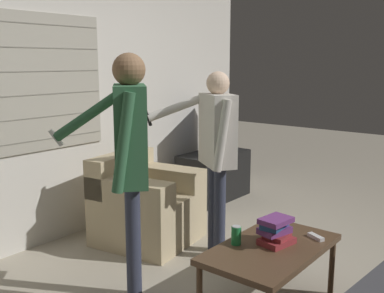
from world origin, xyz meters
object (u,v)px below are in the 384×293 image
Objects in this scene: book_stack at (276,231)px; floor_fan at (180,204)px; armchair_beige at (145,205)px; tv at (214,129)px; person_left_standing at (129,149)px; spare_remote at (316,237)px; coffee_table at (271,252)px; person_right_standing at (216,142)px; soda_can at (236,235)px.

book_stack is 0.67× the size of floor_fan.
tv reaches higher than armchair_beige.
person_left_standing is 12.58× the size of spare_remote.
coffee_table is at bearing -104.67° from person_left_standing.
person_right_standing is at bearing 104.27° from spare_remote.
tv is 4.68× the size of soda_can.
armchair_beige is 0.59× the size of person_right_standing.
armchair_beige reaches higher than coffee_table.
person_left_standing is at bearing 154.86° from spare_remote.
book_stack is at bearing -6.28° from coffee_table.
tv is 2.49m from person_left_standing.
armchair_beige is 6.87× the size of spare_remote.
floor_fan is (-0.85, -0.19, -0.67)m from tv.
book_stack reaches higher than soda_can.
armchair_beige is at bearing 70.96° from soda_can.
armchair_beige is 1.33m from person_left_standing.
coffee_table is at bearing -176.72° from person_right_standing.
tv is (1.44, 0.27, 0.52)m from armchair_beige.
spare_remote is at bearing -33.54° from book_stack.
book_stack is (-1.72, -1.77, -0.31)m from tv.
armchair_beige is 1.68m from spare_remote.
person_right_standing reaches higher than tv.
coffee_table is at bearing -57.91° from soda_can.
person_right_standing reaches higher than spare_remote.
armchair_beige reaches higher than book_stack.
tv is (1.77, 1.77, 0.45)m from coffee_table.
person_left_standing reaches higher than floor_fan.
soda_can is 0.93× the size of spare_remote.
tv is at bearing -18.91° from person_right_standing.
coffee_table is 2.54m from tv.
person_right_standing is 12.41× the size of soda_can.
person_left_standing is 0.90m from soda_can.
person_left_standing is 1.08× the size of person_right_standing.
tv is 0.38× the size of person_right_standing.
tv is at bearing 12.55° from floor_fan.
armchair_beige is 1.54m from coffee_table.
soda_can is 0.32× the size of floor_fan.
book_stack reaches higher than spare_remote.
armchair_beige is 1.55m from tv.
person_right_standing is at bearing -119.32° from floor_fan.
armchair_beige reaches higher than soda_can.
floor_fan is at bearing 61.21° from book_stack.
tv is 1.61m from person_right_standing.
coffee_table is at bearing 67.88° from armchair_beige.
soda_can is at bearing -104.40° from person_left_standing.
floor_fan is at bearing 95.33° from spare_remote.
person_right_standing reaches higher than book_stack.
person_left_standing is 4.38× the size of floor_fan.
floor_fan is at bearing 59.83° from coffee_table.
armchair_beige is 1.39m from soda_can.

